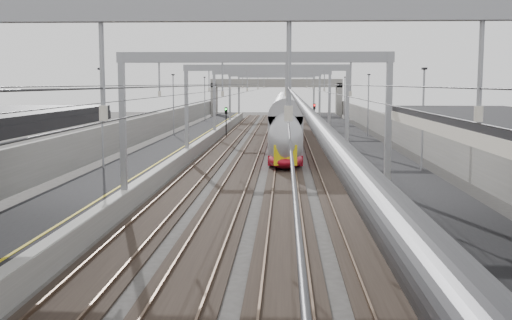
{
  "coord_description": "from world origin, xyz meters",
  "views": [
    {
      "loc": [
        1.44,
        -8.28,
        6.13
      ],
      "look_at": [
        0.0,
        23.8,
        2.29
      ],
      "focal_mm": 45.0,
      "sensor_mm": 36.0,
      "label": 1
    }
  ],
  "objects": [
    {
      "name": "platform_right",
      "position": [
        8.0,
        45.0,
        0.5
      ],
      "size": [
        4.0,
        120.0,
        1.0
      ],
      "primitive_type": "cube",
      "color": "black",
      "rests_on": "ground"
    },
    {
      "name": "wall_right",
      "position": [
        11.2,
        45.0,
        1.6
      ],
      "size": [
        0.3,
        120.0,
        3.2
      ],
      "primitive_type": "cube",
      "color": "slate",
      "rests_on": "ground"
    },
    {
      "name": "platform_left",
      "position": [
        -8.0,
        45.0,
        0.5
      ],
      "size": [
        4.0,
        120.0,
        1.0
      ],
      "primitive_type": "cube",
      "color": "black",
      "rests_on": "ground"
    },
    {
      "name": "signal_red_far",
      "position": [
        5.4,
        77.86,
        2.42
      ],
      "size": [
        0.32,
        0.32,
        3.48
      ],
      "color": "black",
      "rests_on": "ground"
    },
    {
      "name": "tracks",
      "position": [
        0.0,
        45.0,
        0.05
      ],
      "size": [
        11.4,
        140.0,
        0.2
      ],
      "color": "black",
      "rests_on": "ground"
    },
    {
      "name": "wall_left",
      "position": [
        -11.2,
        45.0,
        1.6
      ],
      "size": [
        0.3,
        120.0,
        3.2
      ],
      "primitive_type": "cube",
      "color": "slate",
      "rests_on": "ground"
    },
    {
      "name": "overhead_line",
      "position": [
        0.0,
        51.62,
        6.14
      ],
      "size": [
        13.0,
        140.0,
        6.6
      ],
      "color": "gray",
      "rests_on": "platform_left"
    },
    {
      "name": "signal_red_near",
      "position": [
        3.2,
        65.58,
        2.42
      ],
      "size": [
        0.32,
        0.32,
        3.48
      ],
      "color": "black",
      "rests_on": "ground"
    },
    {
      "name": "signal_green",
      "position": [
        -5.2,
        64.09,
        2.42
      ],
      "size": [
        0.32,
        0.32,
        3.48
      ],
      "color": "black",
      "rests_on": "ground"
    },
    {
      "name": "overbridge",
      "position": [
        0.0,
        100.0,
        5.31
      ],
      "size": [
        22.0,
        2.2,
        6.9
      ],
      "color": "slate",
      "rests_on": "ground"
    },
    {
      "name": "train",
      "position": [
        1.5,
        57.05,
        1.99
      ],
      "size": [
        2.55,
        46.45,
        4.04
      ],
      "color": "maroon",
      "rests_on": "ground"
    }
  ]
}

